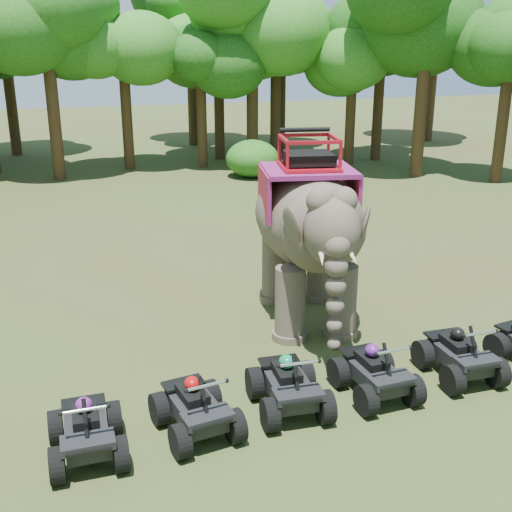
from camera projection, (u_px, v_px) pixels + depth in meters
The scene contains 22 objects.
ground at pixel (274, 359), 13.42m from camera, with size 110.00×110.00×0.00m, color #47381E.
elephant at pixel (308, 229), 14.75m from camera, with size 2.31×5.25×4.41m, color #4D4038, non-canonical shape.
atv_0 at pixel (86, 423), 10.13m from camera, with size 1.18×1.61×1.20m, color black, non-canonical shape.
atv_1 at pixel (196, 401), 10.75m from camera, with size 1.19×1.63×1.21m, color black, non-canonical shape.
atv_2 at pixel (289, 379), 11.41m from camera, with size 1.23×1.69×1.25m, color black, non-canonical shape.
atv_3 at pixel (376, 366), 11.89m from camera, with size 1.20×1.64×1.22m, color black, non-canonical shape.
atv_4 at pixel (460, 349), 12.54m from camera, with size 1.21×1.66×1.23m, color black, non-canonical shape.
tree_0 at pixel (125, 90), 31.88m from camera, with size 5.50×5.50×7.86m, color #195114, non-canonical shape.
tree_1 at pixel (201, 100), 32.51m from camera, with size 4.75×4.75×6.79m, color #195114, non-canonical shape.
tree_2 at pixel (276, 72), 34.06m from camera, with size 6.55×6.55×9.36m, color #195114, non-canonical shape.
tree_3 at pixel (352, 92), 33.22m from camera, with size 5.23×5.23×7.47m, color #195114, non-canonical shape.
tree_4 at pixel (424, 73), 29.75m from camera, with size 6.81×6.81×9.73m, color #195114, non-canonical shape.
tree_5 at pixel (505, 99), 28.82m from camera, with size 5.32×5.32×7.59m, color #195114, non-canonical shape.
tree_32 at pixel (51, 82), 29.21m from camera, with size 6.28×6.28×8.97m, color #195114, non-canonical shape.
tree_33 at pixel (219, 84), 34.54m from camera, with size 5.66×5.66×8.09m, color #195114, non-canonical shape.
tree_34 at pixel (281, 84), 37.45m from camera, with size 5.40×5.40×7.72m, color #195114, non-canonical shape.
tree_37 at pixel (7, 69), 35.48m from camera, with size 6.69×6.69×9.56m, color #195114, non-canonical shape.
tree_38 at pixel (379, 85), 34.28m from camera, with size 5.64×5.64×8.06m, color #195114, non-canonical shape.
tree_39 at pixel (191, 67), 39.01m from camera, with size 6.62×6.62×9.45m, color #195114, non-canonical shape.
tree_41 at pixel (251, 81), 38.72m from camera, with size 5.54×5.54×7.91m, color #195114, non-canonical shape.
tree_45 at pixel (252, 65), 32.62m from camera, with size 7.12×7.12×10.17m, color #195114, non-canonical shape.
tree_47 at pixel (434, 59), 40.61m from camera, with size 7.24×7.24×10.35m, color #195114, non-canonical shape.
Camera 1 is at (-4.13, -11.28, 6.36)m, focal length 45.00 mm.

